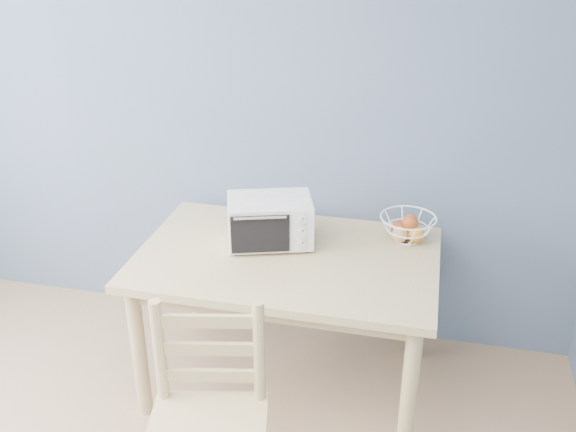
% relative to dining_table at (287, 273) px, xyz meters
% --- Properties ---
extents(dining_table, '(1.40, 0.90, 0.75)m').
position_rel_dining_table_xyz_m(dining_table, '(0.00, 0.00, 0.00)').
color(dining_table, '#D7BC81').
rests_on(dining_table, ground).
extents(toaster_oven, '(0.46, 0.39, 0.23)m').
position_rel_dining_table_xyz_m(toaster_oven, '(-0.12, 0.09, 0.22)').
color(toaster_oven, white).
rests_on(toaster_oven, dining_table).
extents(fruit_basket, '(0.35, 0.35, 0.14)m').
position_rel_dining_table_xyz_m(fruit_basket, '(0.53, 0.27, 0.17)').
color(fruit_basket, white).
rests_on(fruit_basket, dining_table).
extents(dining_chair, '(0.52, 0.52, 0.94)m').
position_rel_dining_table_xyz_m(dining_chair, '(-0.10, -0.87, -0.19)').
color(dining_chair, '#D7BC81').
rests_on(dining_chair, ground).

